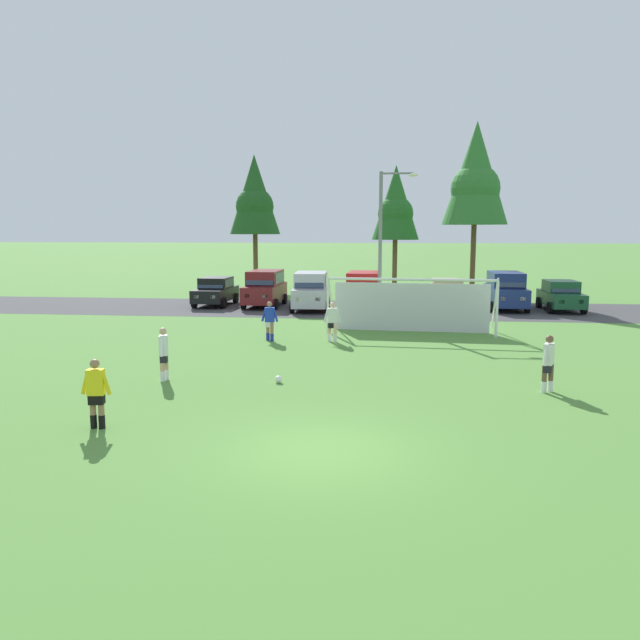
# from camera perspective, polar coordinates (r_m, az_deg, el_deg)

# --- Properties ---
(ground_plane) EXTENTS (400.00, 400.00, 0.00)m
(ground_plane) POSITION_cam_1_polar(r_m,az_deg,el_deg) (27.71, 3.42, -1.20)
(ground_plane) COLOR #518438
(parking_lot_strip) EXTENTS (52.00, 8.40, 0.01)m
(parking_lot_strip) POSITION_cam_1_polar(r_m,az_deg,el_deg) (36.12, 4.11, 1.02)
(parking_lot_strip) COLOR #3D3D3F
(parking_lot_strip) RESTS_ON ground
(soccer_ball) EXTENTS (0.22, 0.22, 0.22)m
(soccer_ball) POSITION_cam_1_polar(r_m,az_deg,el_deg) (18.71, -3.86, -5.48)
(soccer_ball) COLOR white
(soccer_ball) RESTS_ON ground
(soccer_goal) EXTENTS (7.52, 2.39, 2.57)m
(soccer_goal) POSITION_cam_1_polar(r_m,az_deg,el_deg) (28.03, 8.40, 1.50)
(soccer_goal) COLOR white
(soccer_goal) RESTS_ON ground
(referee) EXTENTS (0.75, 0.29, 1.64)m
(referee) POSITION_cam_1_polar(r_m,az_deg,el_deg) (15.23, -19.96, -6.42)
(referee) COLOR #936B4C
(referee) RESTS_ON ground
(player_striker_near) EXTENTS (0.45, 0.67, 1.64)m
(player_striker_near) POSITION_cam_1_polar(r_m,az_deg,el_deg) (18.63, 20.33, -3.80)
(player_striker_near) COLOR brown
(player_striker_near) RESTS_ON ground
(player_midfield_center) EXTENTS (0.75, 0.34, 1.64)m
(player_midfield_center) POSITION_cam_1_polar(r_m,az_deg,el_deg) (25.37, 1.14, -0.18)
(player_midfield_center) COLOR beige
(player_midfield_center) RESTS_ON ground
(player_defender_far) EXTENTS (0.33, 0.75, 1.64)m
(player_defender_far) POSITION_cam_1_polar(r_m,az_deg,el_deg) (19.39, -14.23, -3.08)
(player_defender_far) COLOR tan
(player_defender_far) RESTS_ON ground
(player_winger_left) EXTENTS (0.73, 0.31, 1.64)m
(player_winger_left) POSITION_cam_1_polar(r_m,az_deg,el_deg) (25.66, -4.66, -0.11)
(player_winger_left) COLOR #936B4C
(player_winger_left) RESTS_ON ground
(parked_car_slot_far_left) EXTENTS (2.14, 4.25, 1.72)m
(parked_car_slot_far_left) POSITION_cam_1_polar(r_m,az_deg,el_deg) (38.22, -9.62, 2.64)
(parked_car_slot_far_left) COLOR black
(parked_car_slot_far_left) RESTS_ON ground
(parked_car_slot_left) EXTENTS (2.21, 4.64, 2.16)m
(parked_car_slot_left) POSITION_cam_1_polar(r_m,az_deg,el_deg) (37.39, -5.12, 2.97)
(parked_car_slot_left) COLOR maroon
(parked_car_slot_left) RESTS_ON ground
(parked_car_slot_center_left) EXTENTS (2.35, 4.71, 2.16)m
(parked_car_slot_center_left) POSITION_cam_1_polar(r_m,az_deg,el_deg) (35.64, -0.85, 2.74)
(parked_car_slot_center_left) COLOR #B2B2BC
(parked_car_slot_center_left) RESTS_ON ground
(parked_car_slot_center) EXTENTS (2.27, 4.67, 2.16)m
(parked_car_slot_center) POSITION_cam_1_polar(r_m,az_deg,el_deg) (35.99, 4.03, 2.77)
(parked_car_slot_center) COLOR red
(parked_car_slot_center) RESTS_ON ground
(parked_car_slot_center_right) EXTENTS (2.10, 4.23, 1.72)m
(parked_car_slot_center_right) POSITION_cam_1_polar(r_m,az_deg,el_deg) (37.09, 11.64, 2.42)
(parked_car_slot_center_right) COLOR tan
(parked_car_slot_center_right) RESTS_ON ground
(parked_car_slot_right) EXTENTS (2.17, 4.62, 2.16)m
(parked_car_slot_right) POSITION_cam_1_polar(r_m,az_deg,el_deg) (37.41, 16.79, 2.65)
(parked_car_slot_right) COLOR navy
(parked_car_slot_right) RESTS_ON ground
(parked_car_slot_far_right) EXTENTS (2.05, 4.21, 1.72)m
(parked_car_slot_far_right) POSITION_cam_1_polar(r_m,az_deg,el_deg) (37.81, 21.36, 2.13)
(parked_car_slot_far_right) COLOR #194C2D
(parked_car_slot_far_right) RESTS_ON ground
(tree_left_edge) EXTENTS (3.84, 3.84, 10.24)m
(tree_left_edge) POSITION_cam_1_polar(r_m,az_deg,el_deg) (48.11, -6.06, 11.20)
(tree_left_edge) COLOR brown
(tree_left_edge) RESTS_ON ground
(tree_mid_left) EXTENTS (3.49, 3.49, 9.30)m
(tree_mid_left) POSITION_cam_1_polar(r_m,az_deg,el_deg) (46.61, 7.01, 10.47)
(tree_mid_left) COLOR brown
(tree_mid_left) RESTS_ON ground
(tree_center_back) EXTENTS (4.46, 4.46, 11.89)m
(tree_center_back) POSITION_cam_1_polar(r_m,az_deg,el_deg) (44.53, 14.19, 12.70)
(tree_center_back) COLOR brown
(tree_center_back) RESTS_ON ground
(street_lamp) EXTENTS (2.00, 0.32, 7.48)m
(street_lamp) POSITION_cam_1_polar(r_m,az_deg,el_deg) (31.75, 5.90, 7.01)
(street_lamp) COLOR slate
(street_lamp) RESTS_ON ground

